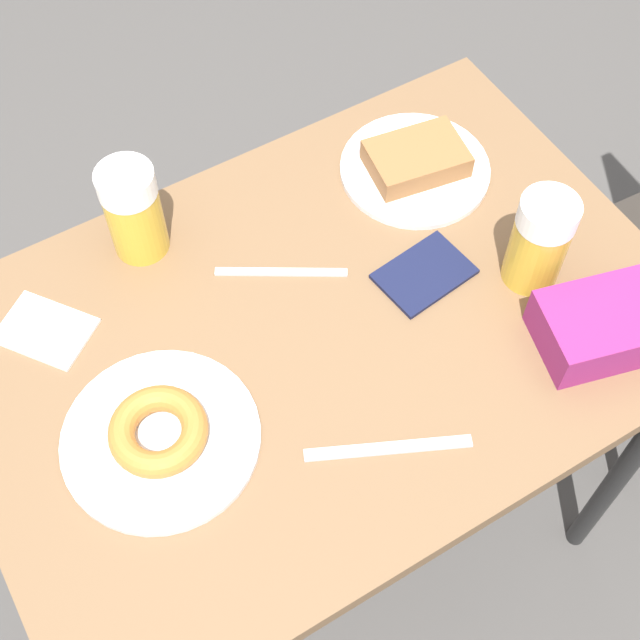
{
  "coord_description": "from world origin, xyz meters",
  "views": [
    {
      "loc": [
        0.54,
        -0.32,
        1.78
      ],
      "look_at": [
        0.0,
        0.0,
        0.8
      ],
      "focal_mm": 50.0,
      "sensor_mm": 36.0,
      "label": 1
    }
  ],
  "objects_px": {
    "fork": "(283,271)",
    "passport_near_edge": "(426,276)",
    "plate_with_cake": "(416,164)",
    "knife": "(388,448)",
    "blue_pouch": "(601,326)",
    "beer_mug_left": "(133,211)",
    "plate_with_donut": "(160,435)",
    "napkin_folded": "(45,330)",
    "beer_mug_center": "(540,241)"
  },
  "relations": [
    {
      "from": "napkin_folded",
      "to": "blue_pouch",
      "type": "xyz_separation_m",
      "value": [
        0.38,
        0.62,
        0.03
      ]
    },
    {
      "from": "beer_mug_center",
      "to": "beer_mug_left",
      "type": "bearing_deg",
      "value": -126.24
    },
    {
      "from": "plate_with_donut",
      "to": "knife",
      "type": "distance_m",
      "value": 0.28
    },
    {
      "from": "plate_with_donut",
      "to": "napkin_folded",
      "type": "height_order",
      "value": "plate_with_donut"
    },
    {
      "from": "plate_with_cake",
      "to": "beer_mug_center",
      "type": "bearing_deg",
      "value": 7.08
    },
    {
      "from": "plate_with_cake",
      "to": "blue_pouch",
      "type": "relative_size",
      "value": 1.22
    },
    {
      "from": "beer_mug_center",
      "to": "napkin_folded",
      "type": "bearing_deg",
      "value": -112.75
    },
    {
      "from": "passport_near_edge",
      "to": "knife",
      "type": "bearing_deg",
      "value": -44.59
    },
    {
      "from": "beer_mug_left",
      "to": "beer_mug_center",
      "type": "xyz_separation_m",
      "value": [
        0.32,
        0.44,
        0.0
      ]
    },
    {
      "from": "plate_with_cake",
      "to": "passport_near_edge",
      "type": "relative_size",
      "value": 1.65
    },
    {
      "from": "plate_with_donut",
      "to": "beer_mug_left",
      "type": "xyz_separation_m",
      "value": [
        -0.29,
        0.11,
        0.06
      ]
    },
    {
      "from": "plate_with_cake",
      "to": "beer_mug_left",
      "type": "xyz_separation_m",
      "value": [
        -0.08,
        -0.41,
        0.06
      ]
    },
    {
      "from": "napkin_folded",
      "to": "blue_pouch",
      "type": "distance_m",
      "value": 0.73
    },
    {
      "from": "plate_with_cake",
      "to": "beer_mug_left",
      "type": "distance_m",
      "value": 0.42
    },
    {
      "from": "knife",
      "to": "plate_with_cake",
      "type": "bearing_deg",
      "value": 141.79
    },
    {
      "from": "plate_with_donut",
      "to": "passport_near_edge",
      "type": "relative_size",
      "value": 1.81
    },
    {
      "from": "beer_mug_center",
      "to": "napkin_folded",
      "type": "xyz_separation_m",
      "value": [
        -0.25,
        -0.61,
        -0.07
      ]
    },
    {
      "from": "plate_with_donut",
      "to": "beer_mug_center",
      "type": "relative_size",
      "value": 1.65
    },
    {
      "from": "plate_with_donut",
      "to": "passport_near_edge",
      "type": "distance_m",
      "value": 0.42
    },
    {
      "from": "plate_with_cake",
      "to": "knife",
      "type": "bearing_deg",
      "value": -38.21
    },
    {
      "from": "plate_with_cake",
      "to": "beer_mug_left",
      "type": "height_order",
      "value": "beer_mug_left"
    },
    {
      "from": "napkin_folded",
      "to": "knife",
      "type": "xyz_separation_m",
      "value": [
        0.38,
        0.3,
        -0.0
      ]
    },
    {
      "from": "fork",
      "to": "knife",
      "type": "height_order",
      "value": "same"
    },
    {
      "from": "beer_mug_left",
      "to": "knife",
      "type": "xyz_separation_m",
      "value": [
        0.44,
        0.13,
        -0.07
      ]
    },
    {
      "from": "beer_mug_left",
      "to": "fork",
      "type": "height_order",
      "value": "beer_mug_left"
    },
    {
      "from": "beer_mug_center",
      "to": "knife",
      "type": "relative_size",
      "value": 0.77
    },
    {
      "from": "plate_with_donut",
      "to": "beer_mug_center",
      "type": "height_order",
      "value": "beer_mug_center"
    },
    {
      "from": "beer_mug_center",
      "to": "knife",
      "type": "xyz_separation_m",
      "value": [
        0.12,
        -0.31,
        -0.07
      ]
    },
    {
      "from": "plate_with_cake",
      "to": "napkin_folded",
      "type": "height_order",
      "value": "plate_with_cake"
    },
    {
      "from": "knife",
      "to": "blue_pouch",
      "type": "height_order",
      "value": "blue_pouch"
    },
    {
      "from": "beer_mug_center",
      "to": "knife",
      "type": "height_order",
      "value": "beer_mug_center"
    },
    {
      "from": "beer_mug_left",
      "to": "beer_mug_center",
      "type": "height_order",
      "value": "same"
    },
    {
      "from": "plate_with_cake",
      "to": "fork",
      "type": "bearing_deg",
      "value": -77.08
    },
    {
      "from": "beer_mug_left",
      "to": "passport_near_edge",
      "type": "bearing_deg",
      "value": 51.0
    },
    {
      "from": "fork",
      "to": "passport_near_edge",
      "type": "xyz_separation_m",
      "value": [
        0.11,
        0.16,
        0.0
      ]
    },
    {
      "from": "blue_pouch",
      "to": "beer_mug_left",
      "type": "bearing_deg",
      "value": -135.13
    },
    {
      "from": "plate_with_cake",
      "to": "fork",
      "type": "relative_size",
      "value": 1.38
    },
    {
      "from": "blue_pouch",
      "to": "plate_with_donut",
      "type": "bearing_deg",
      "value": -106.24
    },
    {
      "from": "knife",
      "to": "passport_near_edge",
      "type": "distance_m",
      "value": 0.26
    },
    {
      "from": "plate_with_donut",
      "to": "napkin_folded",
      "type": "relative_size",
      "value": 1.68
    },
    {
      "from": "beer_mug_left",
      "to": "blue_pouch",
      "type": "height_order",
      "value": "beer_mug_left"
    },
    {
      "from": "knife",
      "to": "plate_with_donut",
      "type": "bearing_deg",
      "value": -123.24
    },
    {
      "from": "plate_with_donut",
      "to": "blue_pouch",
      "type": "xyz_separation_m",
      "value": [
        0.16,
        0.55,
        0.02
      ]
    },
    {
      "from": "plate_with_cake",
      "to": "beer_mug_center",
      "type": "height_order",
      "value": "beer_mug_center"
    },
    {
      "from": "blue_pouch",
      "to": "knife",
      "type": "bearing_deg",
      "value": -91.5
    },
    {
      "from": "plate_with_donut",
      "to": "beer_mug_left",
      "type": "relative_size",
      "value": 1.65
    },
    {
      "from": "fork",
      "to": "passport_near_edge",
      "type": "relative_size",
      "value": 1.2
    },
    {
      "from": "fork",
      "to": "blue_pouch",
      "type": "xyz_separation_m",
      "value": [
        0.31,
        0.3,
        0.03
      ]
    },
    {
      "from": "beer_mug_center",
      "to": "blue_pouch",
      "type": "xyz_separation_m",
      "value": [
        0.13,
        0.01,
        -0.04
      ]
    },
    {
      "from": "fork",
      "to": "passport_near_edge",
      "type": "bearing_deg",
      "value": 56.3
    }
  ]
}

